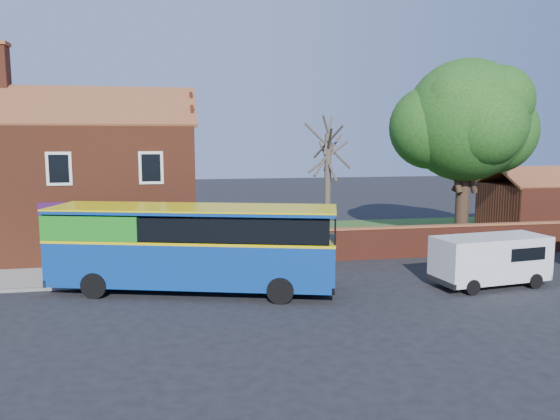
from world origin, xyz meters
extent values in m
plane|color=black|center=(0.00, 0.00, 0.00)|extent=(120.00, 120.00, 0.00)
cube|color=gray|center=(-7.00, 5.75, 0.06)|extent=(18.00, 3.50, 0.12)
cube|color=slate|center=(-7.00, 4.00, 0.07)|extent=(18.00, 0.15, 0.14)
cube|color=#426B28|center=(13.00, 13.00, 0.02)|extent=(26.00, 12.00, 0.04)
cube|color=brown|center=(-7.00, 11.50, 3.25)|extent=(12.00, 8.00, 6.50)
cube|color=brown|center=(-7.00, 9.50, 7.50)|extent=(12.30, 4.08, 2.16)
cube|color=brown|center=(-7.00, 13.50, 7.50)|extent=(12.30, 4.08, 2.16)
cube|color=black|center=(-7.00, 7.47, 4.60)|extent=(1.10, 0.06, 1.50)
cube|color=#4C0F19|center=(-7.00, 7.45, 1.10)|extent=(0.95, 0.04, 2.10)
cube|color=silver|center=(-7.00, 7.47, 1.15)|extent=(1.20, 0.06, 2.30)
cube|color=#370E40|center=(-7.00, 7.44, 2.80)|extent=(2.00, 0.06, 0.60)
cube|color=maroon|center=(13.00, 7.00, 0.75)|extent=(22.00, 0.30, 1.50)
cube|color=brown|center=(13.00, 7.00, 1.55)|extent=(22.00, 0.38, 0.10)
cube|color=maroon|center=(22.00, 13.00, 1.50)|extent=(8.00, 5.00, 3.00)
cube|color=brown|center=(22.00, 14.25, 3.55)|extent=(8.20, 2.56, 1.24)
cube|color=navy|center=(-1.25, 2.85, 1.25)|extent=(11.27, 5.63, 1.74)
cube|color=yellow|center=(-1.25, 2.85, 2.12)|extent=(11.29, 5.66, 0.10)
cube|color=black|center=(-1.25, 2.85, 2.64)|extent=(10.85, 5.53, 0.87)
cube|color=#1F8B1E|center=(-4.72, 3.84, 2.64)|extent=(4.34, 3.69, 0.93)
cube|color=navy|center=(-1.25, 2.85, 3.23)|extent=(11.27, 5.63, 0.14)
cube|color=yellow|center=(-1.25, 2.85, 3.31)|extent=(11.32, 5.68, 0.06)
cylinder|color=black|center=(-4.97, 2.57, 0.49)|extent=(1.02, 0.54, 0.98)
cylinder|color=black|center=(-4.26, 5.04, 0.49)|extent=(1.02, 0.54, 0.98)
cylinder|color=black|center=(1.76, 0.65, 0.49)|extent=(1.02, 0.54, 0.98)
cylinder|color=black|center=(2.47, 3.12, 0.49)|extent=(1.02, 0.54, 0.98)
cube|color=silver|center=(10.54, 1.44, 1.16)|extent=(4.84, 2.45, 1.76)
cube|color=black|center=(12.61, 1.71, 1.44)|extent=(0.29, 1.57, 0.70)
cube|color=black|center=(12.80, 1.74, 0.37)|extent=(0.34, 1.85, 0.22)
cylinder|color=black|center=(9.18, 0.38, 0.31)|extent=(0.64, 0.30, 0.61)
cylinder|color=black|center=(8.95, 2.10, 0.31)|extent=(0.64, 0.30, 0.61)
cylinder|color=black|center=(12.12, 0.77, 0.31)|extent=(0.64, 0.30, 0.61)
cylinder|color=black|center=(11.89, 2.49, 0.31)|extent=(0.64, 0.30, 0.61)
cylinder|color=black|center=(13.68, 9.50, 2.11)|extent=(0.73, 0.73, 4.22)
sphere|color=#317123|center=(13.68, 9.50, 6.89)|extent=(6.61, 6.61, 6.61)
sphere|color=#317123|center=(15.61, 9.87, 6.34)|extent=(4.77, 4.77, 4.77)
sphere|color=#317123|center=(11.94, 10.05, 6.52)|extent=(4.59, 4.59, 4.59)
cylinder|color=#4C4238|center=(5.96, 9.58, 3.09)|extent=(0.35, 0.35, 6.18)
cylinder|color=#4C4238|center=(5.96, 9.58, 5.30)|extent=(0.36, 3.01, 2.43)
cylinder|color=#4C4238|center=(5.96, 9.58, 5.08)|extent=(1.57, 2.23, 2.22)
cylinder|color=#4C4238|center=(5.96, 9.58, 5.52)|extent=(2.53, 1.16, 2.46)
camera|label=1|loc=(-1.74, -18.19, 6.02)|focal=35.00mm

